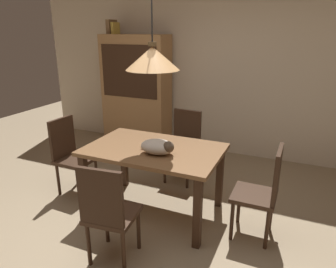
# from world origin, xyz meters

# --- Properties ---
(ground) EXTENTS (10.00, 10.00, 0.00)m
(ground) POSITION_xyz_m (0.00, 0.00, 0.00)
(ground) COLOR #998466
(back_wall) EXTENTS (6.40, 0.10, 2.90)m
(back_wall) POSITION_xyz_m (0.00, 2.65, 1.45)
(back_wall) COLOR beige
(back_wall) RESTS_ON ground
(dining_table) EXTENTS (1.40, 0.90, 0.75)m
(dining_table) POSITION_xyz_m (-0.12, 0.56, 0.65)
(dining_table) COLOR brown
(dining_table) RESTS_ON ground
(chair_right_side) EXTENTS (0.40, 0.40, 0.93)m
(chair_right_side) POSITION_xyz_m (1.01, 0.56, 0.51)
(chair_right_side) COLOR #382316
(chair_right_side) RESTS_ON ground
(chair_left_side) EXTENTS (0.41, 0.41, 0.93)m
(chair_left_side) POSITION_xyz_m (-1.25, 0.56, 0.51)
(chair_left_side) COLOR #382316
(chair_left_side) RESTS_ON ground
(chair_near_front) EXTENTS (0.44, 0.44, 0.93)m
(chair_near_front) POSITION_xyz_m (-0.11, -0.32, 0.51)
(chair_near_front) COLOR #382316
(chair_near_front) RESTS_ON ground
(chair_far_back) EXTENTS (0.42, 0.42, 0.93)m
(chair_far_back) POSITION_xyz_m (-0.12, 1.44, 0.51)
(chair_far_back) COLOR #382316
(chair_far_back) RESTS_ON ground
(cat_sleeping) EXTENTS (0.39, 0.26, 0.16)m
(cat_sleeping) POSITION_xyz_m (-0.01, 0.43, 0.83)
(cat_sleeping) COLOR beige
(cat_sleeping) RESTS_ON dining_table
(pendant_lamp) EXTENTS (0.52, 0.52, 1.30)m
(pendant_lamp) POSITION_xyz_m (-0.12, 0.56, 1.66)
(pendant_lamp) COLOR #E0A86B
(hutch_bookcase) EXTENTS (1.12, 0.45, 1.85)m
(hutch_bookcase) POSITION_xyz_m (-1.30, 2.32, 0.89)
(hutch_bookcase) COLOR #A87A4C
(hutch_bookcase) RESTS_ON ground
(book_brown_thick) EXTENTS (0.06, 0.24, 0.22)m
(book_brown_thick) POSITION_xyz_m (-1.72, 2.32, 1.96)
(book_brown_thick) COLOR brown
(book_brown_thick) RESTS_ON hutch_bookcase
(book_yellow_short) EXTENTS (0.04, 0.20, 0.18)m
(book_yellow_short) POSITION_xyz_m (-1.65, 2.32, 1.94)
(book_yellow_short) COLOR gold
(book_yellow_short) RESTS_ON hutch_bookcase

